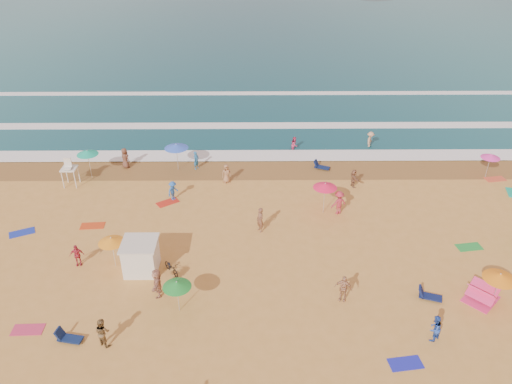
{
  "coord_description": "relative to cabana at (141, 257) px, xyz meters",
  "views": [
    {
      "loc": [
        1.23,
        -26.12,
        20.39
      ],
      "look_at": [
        1.47,
        6.0,
        1.5
      ],
      "focal_mm": 35.0,
      "sensor_mm": 36.0,
      "label": 1
    }
  ],
  "objects": [
    {
      "name": "ground",
      "position": [
        5.81,
        1.18,
        -1.0
      ],
      "size": [
        220.0,
        220.0,
        0.0
      ],
      "primitive_type": "plane",
      "color": "gold",
      "rests_on": "ground"
    },
    {
      "name": "ocean",
      "position": [
        5.81,
        85.18,
        -1.0
      ],
      "size": [
        220.0,
        140.0,
        0.18
      ],
      "primitive_type": "cube",
      "color": "#0C4756",
      "rests_on": "ground"
    },
    {
      "name": "wet_sand",
      "position": [
        5.81,
        13.68,
        -0.99
      ],
      "size": [
        220.0,
        220.0,
        0.0
      ],
      "primitive_type": "plane",
      "color": "olive",
      "rests_on": "ground"
    },
    {
      "name": "surf_foam",
      "position": [
        5.81,
        22.5,
        -0.9
      ],
      "size": [
        200.0,
        18.7,
        0.05
      ],
      "color": "white",
      "rests_on": "ground"
    },
    {
      "name": "cabana",
      "position": [
        0.0,
        0.0,
        0.0
      ],
      "size": [
        2.0,
        2.0,
        2.0
      ],
      "primitive_type": "cube",
      "color": "white",
      "rests_on": "ground"
    },
    {
      "name": "cabana_roof",
      "position": [
        0.0,
        0.0,
        1.06
      ],
      "size": [
        2.2,
        2.2,
        0.12
      ],
      "primitive_type": "cube",
      "color": "silver",
      "rests_on": "cabana"
    },
    {
      "name": "bicycle",
      "position": [
        1.9,
        -0.3,
        -0.58
      ],
      "size": [
        1.41,
        1.61,
        0.84
      ],
      "primitive_type": "imported",
      "rotation": [
        0.0,
        0.0,
        0.65
      ],
      "color": "black",
      "rests_on": "ground"
    },
    {
      "name": "lifeguard_stand",
      "position": [
        -7.87,
        10.98,
        0.05
      ],
      "size": [
        1.2,
        1.2,
        2.1
      ],
      "primitive_type": null,
      "color": "white",
      "rests_on": "ground"
    },
    {
      "name": "beach_umbrellas",
      "position": [
        4.7,
        0.4,
        1.14
      ],
      "size": [
        56.18,
        28.37,
        0.78
      ],
      "color": "#1C26EE",
      "rests_on": "ground"
    },
    {
      "name": "loungers",
      "position": [
        8.13,
        -1.62,
        -0.83
      ],
      "size": [
        44.62,
        24.26,
        0.34
      ],
      "color": "#0F134E",
      "rests_on": "ground"
    },
    {
      "name": "towels",
      "position": [
        4.77,
        -1.17,
        -0.98
      ],
      "size": [
        42.9,
        26.02,
        0.03
      ],
      "color": "#DA581B",
      "rests_on": "ground"
    },
    {
      "name": "popup_tents",
      "position": [
        24.5,
        3.21,
        -0.4
      ],
      "size": [
        10.49,
        14.46,
        1.2
      ],
      "color": "#ED3478",
      "rests_on": "ground"
    },
    {
      "name": "beachgoers",
      "position": [
        5.71,
        5.64,
        -0.17
      ],
      "size": [
        34.26,
        25.34,
        2.14
      ],
      "color": "#CF3360",
      "rests_on": "ground"
    }
  ]
}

